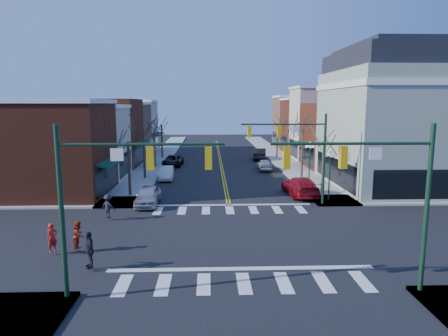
{
  "coord_description": "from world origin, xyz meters",
  "views": [
    {
      "loc": [
        -1.51,
        -22.97,
        7.98
      ],
      "look_at": [
        -0.34,
        8.87,
        2.8
      ],
      "focal_mm": 32.0,
      "sensor_mm": 36.0,
      "label": 1
    }
  ],
  "objects": [
    {
      "name": "tree_left_d",
      "position": [
        -8.4,
        35.0,
        2.45
      ],
      "size": [
        0.24,
        0.24,
        4.9
      ],
      "primitive_type": "cylinder",
      "color": "#382B21",
      "rests_on": "ground"
    },
    {
      "name": "bldg_left_tan",
      "position": [
        -15.5,
        35.75,
        3.9
      ],
      "size": [
        10.0,
        7.5,
        7.8
      ],
      "primitive_type": "cube",
      "color": "#88604B",
      "rests_on": "ground"
    },
    {
      "name": "pedestrian_red_a",
      "position": [
        -9.89,
        -2.35,
        0.92
      ],
      "size": [
        0.64,
        0.67,
        1.55
      ],
      "primitive_type": "imported",
      "rotation": [
        0.0,
        0.0,
        0.9
      ],
      "color": "red",
      "rests_on": "sidewalk_left"
    },
    {
      "name": "tree_left_a",
      "position": [
        -8.4,
        11.0,
        2.38
      ],
      "size": [
        0.24,
        0.24,
        4.76
      ],
      "primitive_type": "cylinder",
      "color": "#382B21",
      "rests_on": "ground"
    },
    {
      "name": "car_right_near",
      "position": [
        6.4,
        10.87,
        0.82
      ],
      "size": [
        2.63,
        5.75,
        1.63
      ],
      "primitive_type": "imported",
      "rotation": [
        0.0,
        0.0,
        3.2
      ],
      "color": "maroon",
      "rests_on": "ground"
    },
    {
      "name": "bldg_right_brick_b",
      "position": [
        15.5,
        41.0,
        4.25
      ],
      "size": [
        10.0,
        8.0,
        8.5
      ],
      "primitive_type": "cube",
      "color": "maroon",
      "rests_on": "ground"
    },
    {
      "name": "bldg_right_brick_a",
      "position": [
        15.5,
        25.75,
        4.0
      ],
      "size": [
        10.0,
        8.5,
        8.0
      ],
      "primitive_type": "cube",
      "color": "maroon",
      "rests_on": "ground"
    },
    {
      "name": "sidewalk_left",
      "position": [
        -8.75,
        20.0,
        0.07
      ],
      "size": [
        3.5,
        70.0,
        0.15
      ],
      "primitive_type": "cube",
      "color": "#9E9B93",
      "rests_on": "ground"
    },
    {
      "name": "bldg_left_stucco_b",
      "position": [
        -15.5,
        43.5,
        4.1
      ],
      "size": [
        10.0,
        8.0,
        8.2
      ],
      "primitive_type": "cube",
      "color": "beige",
      "rests_on": "ground"
    },
    {
      "name": "tree_right_a",
      "position": [
        8.4,
        11.0,
        2.31
      ],
      "size": [
        0.24,
        0.24,
        4.62
      ],
      "primitive_type": "cylinder",
      "color": "#382B21",
      "rests_on": "ground"
    },
    {
      "name": "car_left_mid",
      "position": [
        -6.11,
        18.7,
        0.7
      ],
      "size": [
        1.66,
        4.29,
        1.39
      ],
      "primitive_type": "imported",
      "rotation": [
        0.0,
        0.0,
        0.04
      ],
      "color": "silver",
      "rests_on": "ground"
    },
    {
      "name": "tree_left_b",
      "position": [
        -8.4,
        19.0,
        2.52
      ],
      "size": [
        0.24,
        0.24,
        5.04
      ],
      "primitive_type": "cylinder",
      "color": "#382B21",
      "rests_on": "ground"
    },
    {
      "name": "traffic_mast_near_left",
      "position": [
        -5.55,
        -7.4,
        4.71
      ],
      "size": [
        6.6,
        0.28,
        7.2
      ],
      "color": "#14331E",
      "rests_on": "ground"
    },
    {
      "name": "car_right_far",
      "position": [
        5.66,
        33.51,
        0.82
      ],
      "size": [
        2.34,
        5.15,
        1.64
      ],
      "primitive_type": "imported",
      "rotation": [
        0.0,
        0.0,
        3.02
      ],
      "color": "black",
      "rests_on": "ground"
    },
    {
      "name": "ground",
      "position": [
        0.0,
        0.0,
        0.0
      ],
      "size": [
        160.0,
        160.0,
        0.0
      ],
      "primitive_type": "plane",
      "color": "black",
      "rests_on": "ground"
    },
    {
      "name": "bldg_right_tan",
      "position": [
        15.5,
        49.0,
        4.5
      ],
      "size": [
        10.0,
        8.0,
        9.0
      ],
      "primitive_type": "cube",
      "color": "#88604B",
      "rests_on": "ground"
    },
    {
      "name": "car_left_far",
      "position": [
        -6.21,
        27.99,
        0.69
      ],
      "size": [
        2.58,
        5.06,
        1.37
      ],
      "primitive_type": "imported",
      "rotation": [
        0.0,
        0.0,
        -0.06
      ],
      "color": "black",
      "rests_on": "ground"
    },
    {
      "name": "traffic_mast_near_right",
      "position": [
        5.55,
        -7.4,
        4.71
      ],
      "size": [
        6.6,
        0.28,
        7.2
      ],
      "color": "#14331E",
      "rests_on": "ground"
    },
    {
      "name": "sidewalk_right",
      "position": [
        8.75,
        20.0,
        0.07
      ],
      "size": [
        3.5,
        70.0,
        0.15
      ],
      "primitive_type": "cube",
      "color": "#9E9B93",
      "rests_on": "ground"
    },
    {
      "name": "traffic_mast_far_right",
      "position": [
        5.55,
        7.4,
        4.71
      ],
      "size": [
        6.6,
        0.28,
        7.2
      ],
      "color": "#14331E",
      "rests_on": "ground"
    },
    {
      "name": "bldg_left_brick_a",
      "position": [
        -15.5,
        11.75,
        4.0
      ],
      "size": [
        10.0,
        8.5,
        8.0
      ],
      "primitive_type": "cube",
      "color": "maroon",
      "rests_on": "ground"
    },
    {
      "name": "tree_left_c",
      "position": [
        -8.4,
        27.0,
        2.27
      ],
      "size": [
        0.24,
        0.24,
        4.55
      ],
      "primitive_type": "cylinder",
      "color": "#382B21",
      "rests_on": "ground"
    },
    {
      "name": "bldg_right_stucco",
      "position": [
        15.5,
        33.5,
        5.0
      ],
      "size": [
        10.0,
        7.0,
        10.0
      ],
      "primitive_type": "cube",
      "color": "beige",
      "rests_on": "ground"
    },
    {
      "name": "car_right_mid",
      "position": [
        5.11,
        24.08,
        0.69
      ],
      "size": [
        1.82,
        4.13,
        1.38
      ],
      "primitive_type": "imported",
      "rotation": [
        0.0,
        0.0,
        3.1
      ],
      "color": "#AAAAAF",
      "rests_on": "ground"
    },
    {
      "name": "lamppost_midblock",
      "position": [
        8.2,
        15.0,
        2.96
      ],
      "size": [
        0.36,
        0.36,
        4.33
      ],
      "color": "#14331E",
      "rests_on": "ground"
    },
    {
      "name": "tree_right_d",
      "position": [
        8.4,
        35.0,
        2.48
      ],
      "size": [
        0.24,
        0.24,
        4.97
      ],
      "primitive_type": "cylinder",
      "color": "#382B21",
      "rests_on": "ground"
    },
    {
      "name": "pedestrian_dark_b",
      "position": [
        -8.5,
        3.92,
        0.98
      ],
      "size": [
        1.24,
        1.02,
        1.66
      ],
      "primitive_type": "imported",
      "rotation": [
        0.0,
        0.0,
        2.7
      ],
      "color": "black",
      "rests_on": "sidewalk_left"
    },
    {
      "name": "tree_right_c",
      "position": [
        8.4,
        27.0,
        2.42
      ],
      "size": [
        0.24,
        0.24,
        4.83
      ],
      "primitive_type": "cylinder",
      "color": "#382B21",
      "rests_on": "ground"
    },
    {
      "name": "victorian_corner",
      "position": [
        16.5,
        14.5,
        6.66
      ],
      "size": [
        12.25,
        14.25,
        13.3
      ],
      "color": "#94A08A",
      "rests_on": "ground"
    },
    {
      "name": "car_left_near",
      "position": [
        -6.4,
        8.0,
        0.76
      ],
      "size": [
        1.81,
        4.44,
        1.51
      ],
      "primitive_type": "imported",
      "rotation": [
        0.0,
        0.0,
        0.01
      ],
      "color": "#B6B6BB",
      "rests_on": "ground"
    },
    {
      "name": "lamppost_corner",
      "position": [
        8.2,
        8.5,
        2.96
      ],
      "size": [
        0.36,
        0.36,
        4.33
      ],
      "color": "#14331E",
      "rests_on": "ground"
    },
    {
      "name": "bldg_left_brick_b",
      "position": [
        -15.5,
        27.5,
        4.25
      ],
      "size": [
        10.0,
        9.0,
        8.5
      ],
      "primitive_type": "cube",
      "color": "maroon",
      "rests_on": "ground"
    },
    {
      "name": "tree_right_b",
      "position": [
        8.4,
        19.0,
        2.59
      ],
      "size": [
        0.24,
        0.24,
        5.18
      ],
      "primitive_type": "cylinder",
      "color": "#382B21",
      "rests_on": "ground"
    },
    {
      "name": "pedestrian_dark_a",
      "position": [
        -7.3,
        -4.51,
        1.05
      ],
      "size": [
        0.88,
        1.13,
        1.79
      ],
      "primitive_type": "imported",
      "rotation": [
        0.0,
        0.0,
        -1.07
      ],
      "color": "black",
      "rests_on": "sidewalk_left"
    },
    {
      "name": "pedestrian_red_b",
      "position": [
        -8.59,
        -2.04,
        0.95
      ],
      "size": [
        0.62,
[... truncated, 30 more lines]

